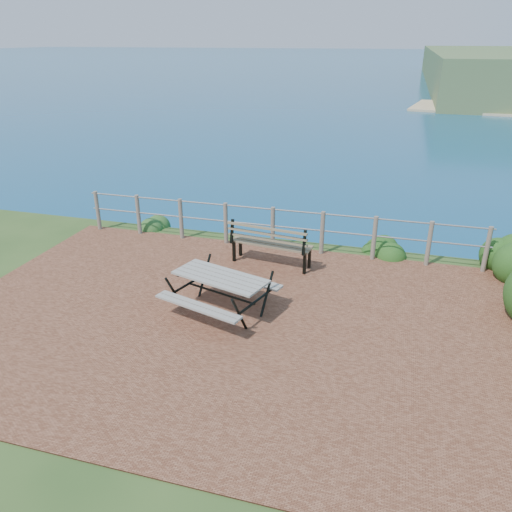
{
  "coord_description": "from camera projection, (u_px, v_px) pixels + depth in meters",
  "views": [
    {
      "loc": [
        2.6,
        -7.15,
        4.58
      ],
      "look_at": [
        0.21,
        1.19,
        0.75
      ],
      "focal_mm": 35.0,
      "sensor_mm": 36.0,
      "label": 1
    }
  ],
  "objects": [
    {
      "name": "park_bench",
      "position": [
        271.0,
        237.0,
        10.64
      ],
      "size": [
        1.81,
        0.67,
        0.99
      ],
      "rotation": [
        0.0,
        0.0,
        -0.13
      ],
      "color": "brown",
      "rests_on": "ground"
    },
    {
      "name": "ocean",
      "position": [
        403.0,
        50.0,
        184.71
      ],
      "size": [
        1200.0,
        1200.0,
        0.0
      ],
      "primitive_type": "plane",
      "color": "#156B80",
      "rests_on": "ground"
    },
    {
      "name": "shrub_lip_east",
      "position": [
        383.0,
        253.0,
        11.49
      ],
      "size": [
        0.79,
        0.79,
        0.53
      ],
      "primitive_type": "ellipsoid",
      "color": "#1F4816",
      "rests_on": "ground"
    },
    {
      "name": "ground",
      "position": [
        226.0,
        320.0,
        8.79
      ],
      "size": [
        10.0,
        7.0,
        0.12
      ],
      "primitive_type": "cube",
      "color": "brown",
      "rests_on": "ground"
    },
    {
      "name": "safety_railing",
      "position": [
        273.0,
        226.0,
        11.5
      ],
      "size": [
        9.4,
        0.1,
        1.0
      ],
      "color": "#6B5B4C",
      "rests_on": "ground"
    },
    {
      "name": "picnic_table",
      "position": [
        221.0,
        290.0,
        8.85
      ],
      "size": [
        1.81,
        1.41,
        0.71
      ],
      "rotation": [
        0.0,
        0.0,
        -0.29
      ],
      "color": "gray",
      "rests_on": "ground"
    },
    {
      "name": "shrub_right_edge",
      "position": [
        512.0,
        273.0,
        10.51
      ],
      "size": [
        1.08,
        1.08,
        1.54
      ],
      "primitive_type": "ellipsoid",
      "color": "#1F4816",
      "rests_on": "ground"
    },
    {
      "name": "shrub_lip_west",
      "position": [
        152.0,
        226.0,
        13.13
      ],
      "size": [
        0.67,
        0.67,
        0.37
      ],
      "primitive_type": "ellipsoid",
      "color": "#1F5323",
      "rests_on": "ground"
    }
  ]
}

